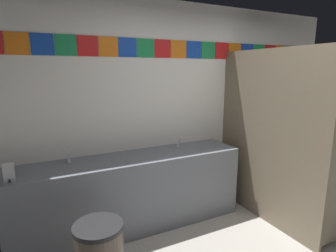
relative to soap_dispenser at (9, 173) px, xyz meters
The scene contains 7 objects.
wall_back 2.20m from the soap_dispenser, 12.56° to the left, with size 4.57×0.09×2.60m.
vanity_counter 1.27m from the soap_dispenser, ahead, with size 2.56×0.55×0.84m.
faucet_left 0.58m from the soap_dispenser, 25.20° to the left, with size 0.04×0.10×0.14m.
faucet_right 1.82m from the soap_dispenser, ahead, with size 0.04×0.10×0.14m.
soap_dispenser is the anchor object (origin of this frame).
stall_divider 2.87m from the soap_dispenser, 12.53° to the right, with size 0.92×1.58×2.03m.
toilet 3.25m from the soap_dispenser, ahead, with size 0.39×0.49×0.74m.
Camera 1 is at (-1.88, -1.30, 1.80)m, focal length 29.27 mm.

